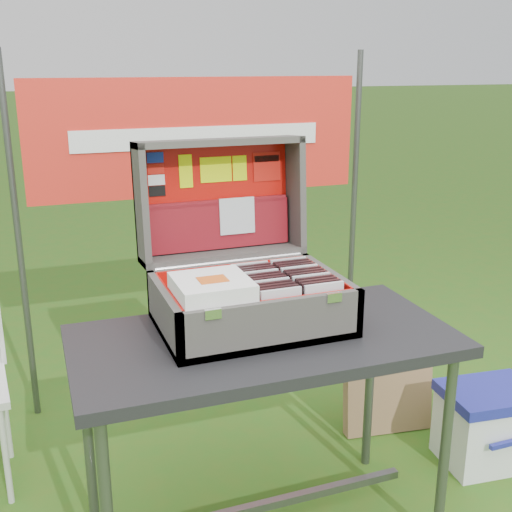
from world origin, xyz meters
name	(u,v)px	position (x,y,z in m)	size (l,w,h in m)	color
table	(264,439)	(-0.12, -0.07, 0.39)	(1.25, 0.63, 0.78)	#242426
table_top	(264,341)	(-0.12, -0.07, 0.76)	(1.25, 0.63, 0.04)	#242426
table_leg_fr	(445,451)	(0.45, -0.32, 0.37)	(0.04, 0.04, 0.74)	#59595B
table_leg_bl	(88,438)	(-0.68, 0.18, 0.37)	(0.04, 0.04, 0.74)	#59595B
table_leg_br	(370,384)	(0.45, 0.18, 0.37)	(0.04, 0.04, 0.74)	#59595B
table_brace	(263,506)	(-0.12, -0.07, 0.12)	(1.10, 0.03, 0.03)	#59595B
suitcase	(245,237)	(-0.13, 0.08, 1.08)	(0.61, 0.60, 0.59)	#4F4C46
suitcase_base_bottom	(251,323)	(-0.13, 0.02, 0.79)	(0.61, 0.44, 0.02)	#4F4C46
suitcase_base_wall_front	(274,326)	(-0.13, -0.19, 0.86)	(0.61, 0.02, 0.16)	#4F4C46
suitcase_base_wall_back	(231,284)	(-0.13, 0.22, 0.86)	(0.61, 0.02, 0.16)	#4F4C46
suitcase_base_wall_left	(165,315)	(-0.43, 0.02, 0.86)	(0.02, 0.44, 0.16)	#4F4C46
suitcase_base_wall_right	(330,293)	(0.16, 0.02, 0.86)	(0.02, 0.44, 0.16)	#4F4C46
suitcase_liner_floor	(251,318)	(-0.13, 0.02, 0.81)	(0.56, 0.39, 0.01)	red
suitcase_latch_left	(213,314)	(-0.33, -0.20, 0.94)	(0.05, 0.01, 0.03)	silver
suitcase_latch_right	(334,297)	(0.06, -0.20, 0.94)	(0.05, 0.01, 0.03)	silver
suitcase_hinge	(230,262)	(-0.13, 0.24, 0.95)	(0.02, 0.02, 0.55)	silver
suitcase_lid_back	(215,197)	(-0.13, 0.41, 1.15)	(0.61, 0.44, 0.02)	#4F4C46
suitcase_lid_rim_far	(219,142)	(-0.13, 0.35, 1.36)	(0.61, 0.02, 0.16)	#4F4C46
suitcase_lid_rim_near	(223,254)	(-0.13, 0.32, 0.95)	(0.61, 0.02, 0.16)	#4F4C46
suitcase_lid_rim_left	(141,205)	(-0.43, 0.34, 1.16)	(0.02, 0.44, 0.16)	#4F4C46
suitcase_lid_rim_right	(295,194)	(0.16, 0.34, 1.16)	(0.02, 0.44, 0.16)	#4F4C46
suitcase_lid_liner	(217,198)	(-0.13, 0.39, 1.15)	(0.56, 0.39, 0.01)	red
suitcase_liner_wall_front	(272,321)	(-0.13, -0.17, 0.88)	(0.56, 0.01, 0.14)	red
suitcase_liner_wall_back	(233,282)	(-0.13, 0.21, 0.88)	(0.56, 0.01, 0.14)	red
suitcase_liner_wall_left	(169,311)	(-0.41, 0.02, 0.88)	(0.01, 0.39, 0.14)	red
suitcase_liner_wall_right	(326,290)	(0.15, 0.02, 0.88)	(0.01, 0.39, 0.14)	red
suitcase_lid_pocket	(219,225)	(-0.13, 0.36, 1.05)	(0.54, 0.18, 0.03)	maroon
suitcase_pocket_edge	(219,202)	(-0.13, 0.36, 1.14)	(0.53, 0.02, 0.02)	maroon
suitcase_pocket_cd	(237,216)	(-0.07, 0.35, 1.09)	(0.14, 0.14, 0.01)	silver
lid_sticker_cc_a	(155,158)	(-0.36, 0.40, 1.31)	(0.06, 0.04, 0.00)	#1933B2
lid_sticker_cc_b	(156,169)	(-0.36, 0.39, 1.27)	(0.06, 0.04, 0.00)	red
lid_sticker_cc_c	(156,180)	(-0.36, 0.39, 1.23)	(0.06, 0.04, 0.00)	white
lid_sticker_cc_d	(157,191)	(-0.36, 0.39, 1.19)	(0.06, 0.04, 0.00)	black
lid_card_neon_tall	(186,171)	(-0.25, 0.39, 1.26)	(0.05, 0.12, 0.00)	#CCE706
lid_card_neon_main	(216,170)	(-0.13, 0.39, 1.26)	(0.12, 0.09, 0.00)	#CCE706
lid_card_neon_small	(240,168)	(-0.04, 0.39, 1.26)	(0.05, 0.09, 0.00)	#CCE706
lid_sticker_band	(267,167)	(0.07, 0.39, 1.26)	(0.11, 0.11, 0.00)	red
lid_sticker_band_bar	(267,159)	(0.07, 0.40, 1.29)	(0.10, 0.02, 0.00)	black
cd_left_0	(281,312)	(-0.09, -0.15, 0.89)	(0.14, 0.01, 0.16)	silver
cd_left_1	(278,310)	(-0.09, -0.13, 0.89)	(0.14, 0.01, 0.16)	black
cd_left_2	(275,307)	(-0.09, -0.10, 0.89)	(0.14, 0.01, 0.16)	black
cd_left_3	(272,305)	(-0.09, -0.08, 0.89)	(0.14, 0.01, 0.16)	black
cd_left_4	(270,302)	(-0.09, -0.06, 0.89)	(0.14, 0.01, 0.16)	silver
cd_left_5	(267,300)	(-0.09, -0.03, 0.89)	(0.14, 0.01, 0.16)	black
cd_left_6	(264,297)	(-0.09, -0.01, 0.89)	(0.14, 0.01, 0.16)	black
cd_left_7	(262,295)	(-0.09, 0.02, 0.89)	(0.14, 0.01, 0.16)	black
cd_left_8	(259,293)	(-0.09, 0.04, 0.89)	(0.14, 0.01, 0.16)	silver
cd_left_9	(257,290)	(-0.09, 0.06, 0.89)	(0.14, 0.01, 0.16)	black
cd_left_10	(254,288)	(-0.09, 0.09, 0.89)	(0.14, 0.01, 0.16)	black
cd_left_11	(252,286)	(-0.09, 0.11, 0.89)	(0.14, 0.01, 0.16)	black
cd_left_12	(249,284)	(-0.09, 0.14, 0.89)	(0.14, 0.01, 0.16)	silver
cd_right_0	(323,306)	(0.05, -0.15, 0.89)	(0.14, 0.01, 0.16)	silver
cd_right_1	(320,304)	(0.05, -0.13, 0.89)	(0.14, 0.01, 0.16)	black
cd_right_2	(317,301)	(0.05, -0.10, 0.89)	(0.14, 0.01, 0.16)	black
cd_right_3	(314,299)	(0.05, -0.08, 0.89)	(0.14, 0.01, 0.16)	black
cd_right_4	(311,296)	(0.05, -0.06, 0.89)	(0.14, 0.01, 0.16)	silver
cd_right_5	(308,294)	(0.05, -0.03, 0.89)	(0.14, 0.01, 0.16)	black
cd_right_6	(305,292)	(0.05, -0.01, 0.89)	(0.14, 0.01, 0.16)	black
cd_right_7	(302,290)	(0.05, 0.02, 0.89)	(0.14, 0.01, 0.16)	black
cd_right_8	(299,287)	(0.05, 0.04, 0.89)	(0.14, 0.01, 0.16)	silver
cd_right_9	(296,285)	(0.05, 0.06, 0.89)	(0.14, 0.01, 0.16)	black
cd_right_10	(293,283)	(0.05, 0.09, 0.89)	(0.14, 0.01, 0.16)	black
cd_right_11	(291,281)	(0.05, 0.11, 0.89)	(0.14, 0.01, 0.16)	black
cd_right_12	(288,279)	(0.05, 0.14, 0.89)	(0.14, 0.01, 0.16)	silver
songbook_0	(212,293)	(-0.29, -0.06, 0.95)	(0.23, 0.23, 0.01)	white
songbook_1	(212,292)	(-0.29, -0.06, 0.95)	(0.23, 0.23, 0.01)	white
songbook_2	(212,290)	(-0.29, -0.06, 0.96)	(0.23, 0.23, 0.01)	white
songbook_3	(212,289)	(-0.29, -0.06, 0.96)	(0.23, 0.23, 0.01)	white
songbook_4	(212,287)	(-0.29, -0.06, 0.97)	(0.23, 0.23, 0.01)	white
songbook_5	(212,286)	(-0.29, -0.06, 0.97)	(0.23, 0.23, 0.01)	white
songbook_6	(212,284)	(-0.29, -0.06, 0.98)	(0.23, 0.23, 0.01)	white
songbook_7	(212,283)	(-0.29, -0.06, 0.98)	(0.23, 0.23, 0.01)	white
songbook_8	(212,281)	(-0.29, -0.06, 0.99)	(0.23, 0.23, 0.01)	white
songbook_9	(212,280)	(-0.29, -0.06, 0.99)	(0.23, 0.23, 0.01)	white
songbook_graphic	(213,279)	(-0.29, -0.07, 1.00)	(0.09, 0.07, 0.00)	#D85919
cooler	(487,425)	(0.93, 0.02, 0.17)	(0.38, 0.29, 0.34)	white
cooler_body	(487,430)	(0.93, 0.02, 0.15)	(0.37, 0.27, 0.29)	white
cooler_lid	(491,394)	(0.93, 0.02, 0.32)	(0.38, 0.29, 0.05)	navy
chair_leg_fr	(6,455)	(-0.97, 0.43, 0.21)	(0.02, 0.02, 0.42)	silver
chair_leg_br	(6,414)	(-0.97, 0.75, 0.21)	(0.02, 0.02, 0.42)	silver
cardboard_box	(388,387)	(0.67, 0.38, 0.22)	(0.41, 0.06, 0.43)	#91654A
banner_post_left	(19,245)	(-0.85, 1.10, 0.85)	(0.03, 0.03, 1.70)	#59595B
banner_post_right	(353,215)	(0.85, 1.10, 0.85)	(0.03, 0.03, 1.70)	#59595B
banner	(199,137)	(0.00, 1.09, 1.30)	(1.60, 0.01, 0.55)	red
banner_text	(200,137)	(0.00, 1.08, 1.30)	(1.20, 0.00, 0.10)	white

